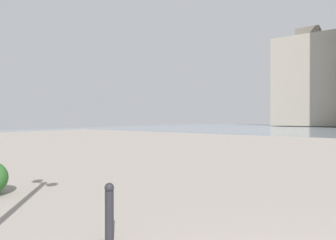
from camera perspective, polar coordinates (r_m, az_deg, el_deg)
The scene contains 2 objects.
building_slab at distance 71.97m, azimuth 26.10°, elevation 6.83°, with size 13.35×11.27×21.62m.
bollard_near at distance 4.20m, azimuth -11.60°, elevation -17.57°, with size 0.13×0.13×0.85m.
Camera 1 is at (0.43, 1.83, 1.74)m, focal length 30.62 mm.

